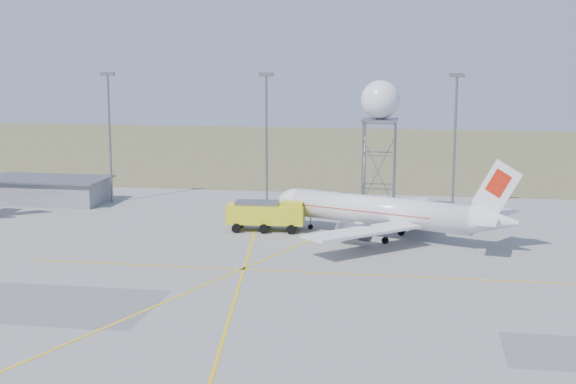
# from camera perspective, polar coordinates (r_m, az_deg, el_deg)

# --- Properties ---
(ground) EXTENTS (400.00, 400.00, 0.00)m
(ground) POSITION_cam_1_polar(r_m,az_deg,el_deg) (59.15, -4.18, -13.36)
(ground) COLOR gray
(ground) RESTS_ON ground
(grass_strip) EXTENTS (400.00, 120.00, 0.03)m
(grass_strip) POSITION_cam_1_polar(r_m,az_deg,el_deg) (194.65, 5.52, 2.90)
(grass_strip) COLOR brown
(grass_strip) RESTS_ON ground
(building_grey) EXTENTS (19.00, 10.00, 3.90)m
(building_grey) POSITION_cam_1_polar(r_m,az_deg,el_deg) (132.15, -16.77, 0.12)
(building_grey) COLOR gray
(building_grey) RESTS_ON ground
(mast_a) EXTENTS (2.20, 0.50, 20.50)m
(mast_a) POSITION_cam_1_polar(r_m,az_deg,el_deg) (128.64, -12.58, 4.59)
(mast_a) COLOR slate
(mast_a) RESTS_ON ground
(mast_b) EXTENTS (2.20, 0.50, 20.50)m
(mast_b) POSITION_cam_1_polar(r_m,az_deg,el_deg) (121.54, -1.54, 4.53)
(mast_b) COLOR slate
(mast_b) RESTS_ON ground
(mast_c) EXTENTS (2.20, 0.50, 20.50)m
(mast_c) POSITION_cam_1_polar(r_m,az_deg,el_deg) (119.45, 11.80, 4.23)
(mast_c) COLOR slate
(mast_c) RESTS_ON ground
(airliner_main) EXTENTS (31.65, 29.71, 11.14)m
(airliner_main) POSITION_cam_1_polar(r_m,az_deg,el_deg) (102.46, 6.88, -1.43)
(airliner_main) COLOR silver
(airliner_main) RESTS_ON ground
(radar_tower) EXTENTS (5.42, 5.42, 19.63)m
(radar_tower) POSITION_cam_1_polar(r_m,az_deg,el_deg) (113.71, 6.52, 3.57)
(radar_tower) COLOR slate
(radar_tower) RESTS_ON ground
(fire_truck) EXTENTS (10.37, 4.53, 4.08)m
(fire_truck) POSITION_cam_1_polar(r_m,az_deg,el_deg) (106.45, -1.45, -1.73)
(fire_truck) COLOR yellow
(fire_truck) RESTS_ON ground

